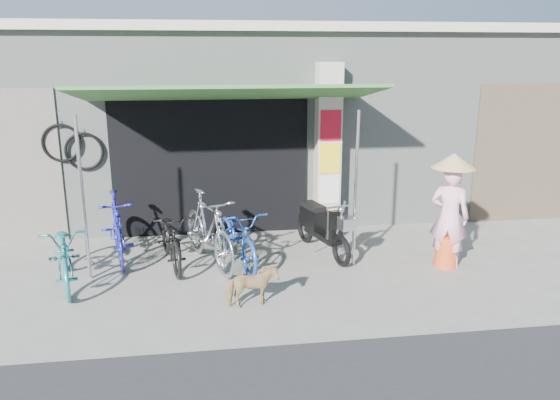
{
  "coord_description": "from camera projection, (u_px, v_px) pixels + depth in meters",
  "views": [
    {
      "loc": [
        -1.31,
        -6.86,
        3.14
      ],
      "look_at": [
        -0.2,
        1.0,
        1.0
      ],
      "focal_mm": 35.0,
      "sensor_mm": 36.0,
      "label": 1
    }
  ],
  "objects": [
    {
      "name": "ground",
      "position": [
        304.0,
        288.0,
        7.55
      ],
      "size": [
        80.0,
        80.0,
        0.0
      ],
      "primitive_type": "plane",
      "color": "gray",
      "rests_on": "ground"
    },
    {
      "name": "bicycle_shop",
      "position": [
        263.0,
        115.0,
        11.95
      ],
      "size": [
        12.3,
        5.3,
        3.66
      ],
      "color": "gray",
      "rests_on": "ground"
    },
    {
      "name": "shop_pillar",
      "position": [
        327.0,
        150.0,
        9.62
      ],
      "size": [
        0.42,
        0.44,
        3.0
      ],
      "color": "#BFB4A3",
      "rests_on": "ground"
    },
    {
      "name": "awning",
      "position": [
        229.0,
        96.0,
        8.33
      ],
      "size": [
        4.6,
        1.88,
        2.72
      ],
      "color": "#33682F",
      "rests_on": "ground"
    },
    {
      "name": "neighbour_right",
      "position": [
        539.0,
        153.0,
        10.37
      ],
      "size": [
        2.6,
        0.06,
        2.6
      ],
      "primitive_type": "cube",
      "color": "brown",
      "rests_on": "ground"
    },
    {
      "name": "bike_teal",
      "position": [
        65.0,
        254.0,
        7.54
      ],
      "size": [
        1.03,
        1.85,
        0.92
      ],
      "primitive_type": "imported",
      "rotation": [
        0.0,
        0.0,
        0.26
      ],
      "color": "#1C7C80",
      "rests_on": "ground"
    },
    {
      "name": "bike_blue",
      "position": [
        117.0,
        228.0,
        8.47
      ],
      "size": [
        0.84,
        1.81,
        1.05
      ],
      "primitive_type": "imported",
      "rotation": [
        0.0,
        0.0,
        0.21
      ],
      "color": "navy",
      "rests_on": "ground"
    },
    {
      "name": "bike_black",
      "position": [
        171.0,
        238.0,
        8.26
      ],
      "size": [
        0.91,
        1.76,
        0.88
      ],
      "primitive_type": "imported",
      "rotation": [
        0.0,
        0.0,
        0.2
      ],
      "color": "black",
      "rests_on": "ground"
    },
    {
      "name": "bike_silver",
      "position": [
        209.0,
        229.0,
        8.24
      ],
      "size": [
        1.17,
        1.96,
        1.14
      ],
      "primitive_type": "imported",
      "rotation": [
        0.0,
        0.0,
        0.36
      ],
      "color": "#A4A5A8",
      "rests_on": "ground"
    },
    {
      "name": "bike_navy",
      "position": [
        238.0,
        235.0,
        8.3
      ],
      "size": [
        1.01,
        1.83,
        0.91
      ],
      "primitive_type": "imported",
      "rotation": [
        0.0,
        0.0,
        0.25
      ],
      "color": "#22499E",
      "rests_on": "ground"
    },
    {
      "name": "street_dog",
      "position": [
        252.0,
        287.0,
        6.91
      ],
      "size": [
        0.7,
        0.41,
        0.55
      ],
      "primitive_type": "imported",
      "rotation": [
        0.0,
        0.0,
        1.76
      ],
      "color": "#9D7A53",
      "rests_on": "ground"
    },
    {
      "name": "moped",
      "position": [
        321.0,
        227.0,
        8.77
      ],
      "size": [
        0.68,
        1.65,
        0.96
      ],
      "rotation": [
        0.0,
        0.0,
        0.29
      ],
      "color": "black",
      "rests_on": "ground"
    },
    {
      "name": "nun",
      "position": [
        450.0,
        212.0,
        8.11
      ],
      "size": [
        0.68,
        0.64,
        1.74
      ],
      "rotation": [
        0.0,
        0.0,
        2.56
      ],
      "color": "#F4A4C1",
      "rests_on": "ground"
    }
  ]
}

